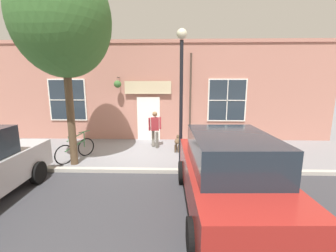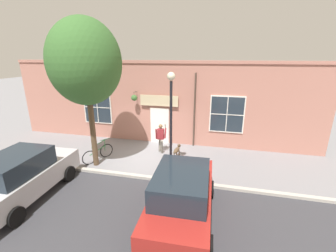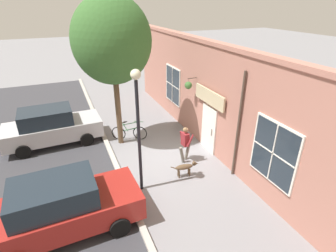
% 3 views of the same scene
% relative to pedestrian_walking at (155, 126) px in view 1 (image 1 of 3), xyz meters
% --- Properties ---
extents(ground_plane, '(90.00, 90.00, 0.00)m').
position_rel_pedestrian_walking_xyz_m(ground_plane, '(0.80, -0.60, -0.93)').
color(ground_plane, gray).
extents(storefront_facade, '(0.95, 18.00, 4.73)m').
position_rel_pedestrian_walking_xyz_m(storefront_facade, '(-1.54, -0.60, 1.44)').
color(storefront_facade, '#B27566').
rests_on(storefront_facade, ground_plane).
extents(pedestrian_walking, '(0.64, 0.55, 1.58)m').
position_rel_pedestrian_walking_xyz_m(pedestrian_walking, '(0.00, 0.00, 0.00)').
color(pedestrian_walking, '#6B665B').
rests_on(pedestrian_walking, ground_plane).
extents(dog_on_leash, '(1.12, 0.31, 0.61)m').
position_rel_pedestrian_walking_xyz_m(dog_on_leash, '(0.45, 0.97, -0.53)').
color(dog_on_leash, brown).
rests_on(dog_on_leash, ground_plane).
extents(street_tree_by_curb, '(3.26, 2.93, 6.50)m').
position_rel_pedestrian_walking_xyz_m(street_tree_by_curb, '(2.05, -2.62, 3.67)').
color(street_tree_by_curb, brown).
rests_on(street_tree_by_curb, ground_plane).
extents(leaning_bicycle, '(1.58, 0.81, 1.01)m').
position_rel_pedestrian_walking_xyz_m(leaning_bicycle, '(1.65, -2.76, -0.55)').
color(leaning_bicycle, black).
rests_on(leaning_bicycle, ground_plane).
extents(parked_car_mid_block, '(4.36, 2.06, 1.75)m').
position_rel_pedestrian_walking_xyz_m(parked_car_mid_block, '(4.87, 1.99, -0.05)').
color(parked_car_mid_block, maroon).
rests_on(parked_car_mid_block, ground_plane).
extents(street_lamp, '(0.32, 0.32, 4.38)m').
position_rel_pedestrian_walking_xyz_m(street_lamp, '(2.24, 1.05, 1.97)').
color(street_lamp, black).
rests_on(street_lamp, ground_plane).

